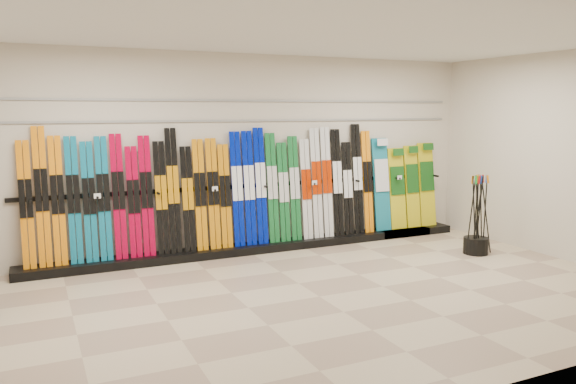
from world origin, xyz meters
name	(u,v)px	position (x,y,z in m)	size (l,w,h in m)	color
floor	(319,297)	(0.00, 0.00, 0.00)	(8.00, 8.00, 0.00)	gray
back_wall	(243,153)	(0.00, 2.50, 1.50)	(8.00, 8.00, 0.00)	beige
right_wall	(567,157)	(4.00, 0.00, 1.50)	(5.00, 5.00, 0.00)	beige
ceiling	(322,32)	(0.00, 0.00, 3.00)	(8.00, 8.00, 0.00)	silver
ski_rack_base	(263,247)	(0.22, 2.28, 0.06)	(8.00, 0.40, 0.12)	black
skis	(219,192)	(-0.45, 2.33, 0.96)	(5.38, 0.24, 1.84)	orange
snowboards	(404,186)	(2.93, 2.35, 0.85)	(1.27, 0.24, 1.57)	#14728C
pole_bin	(476,246)	(3.08, 0.75, 0.12)	(0.37, 0.37, 0.25)	black
ski_poles	(478,214)	(3.08, 0.73, 0.61)	(0.37, 0.21, 1.18)	black
slatwall_rail_0	(243,121)	(0.00, 2.48, 2.00)	(7.60, 0.02, 0.03)	gray
slatwall_rail_1	(243,101)	(0.00, 2.48, 2.30)	(7.60, 0.02, 0.03)	gray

